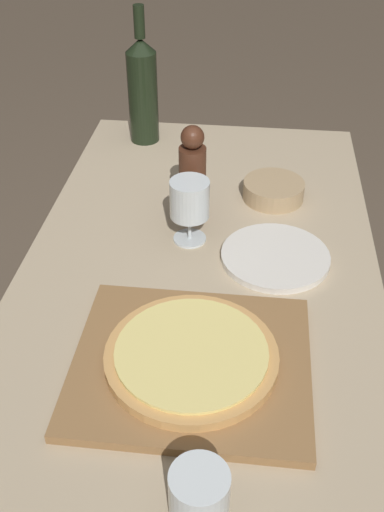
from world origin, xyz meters
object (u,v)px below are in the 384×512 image
(pepper_mill, at_px, (192,176))
(wine_glass, at_px, (190,201))
(pizza, at_px, (191,355))
(small_bowl, at_px, (274,190))
(wine_bottle, at_px, (143,89))

(pepper_mill, height_order, wine_glass, pepper_mill)
(pizza, height_order, small_bowl, small_bowl)
(wine_bottle, xyz_separation_m, small_bowl, (0.36, -0.27, -0.12))
(wine_bottle, relative_size, wine_glass, 2.51)
(pepper_mill, distance_m, wine_glass, 0.09)
(pizza, distance_m, wine_glass, 0.37)
(wine_bottle, relative_size, pepper_mill, 1.62)
(wine_bottle, height_order, wine_glass, wine_bottle)
(pizza, height_order, wine_glass, wine_glass)
(wine_bottle, distance_m, pepper_mill, 0.41)
(wine_bottle, distance_m, wine_glass, 0.50)
(pizza, bearing_deg, wine_bottle, 105.26)
(pizza, distance_m, small_bowl, 0.57)
(pepper_mill, distance_m, small_bowl, 0.22)
(small_bowl, bearing_deg, wine_glass, -133.02)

